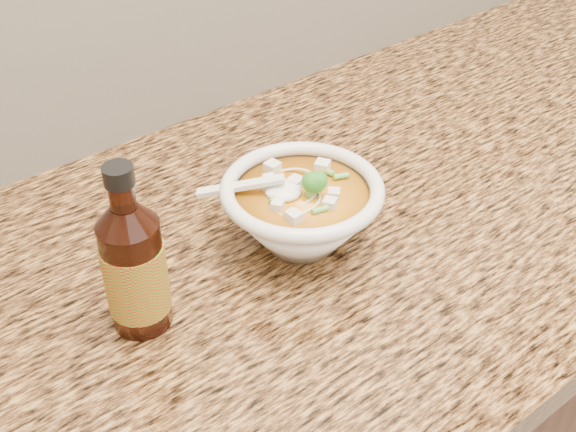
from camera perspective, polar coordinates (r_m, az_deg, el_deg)
cabinet at (r=1.27m, az=5.72°, el=-15.21°), size 4.00×0.65×0.86m
counter_slab at (r=0.96m, az=7.36°, el=1.29°), size 4.00×0.68×0.04m
soup_bowl at (r=0.82m, az=1.11°, el=0.29°), size 0.19×0.18×0.10m
hot_sauce_bottle at (r=0.72m, az=-12.03°, el=-4.05°), size 0.08×0.08×0.19m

